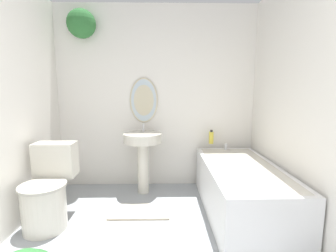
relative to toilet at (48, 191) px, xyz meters
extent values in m
cube|color=silver|center=(1.03, 1.04, 0.86)|extent=(2.73, 0.06, 2.40)
ellipsoid|color=beige|center=(0.86, 0.99, 0.83)|extent=(0.38, 0.02, 0.60)
ellipsoid|color=silver|center=(0.86, 0.99, 0.83)|extent=(0.34, 0.01, 0.56)
cylinder|color=#9E6042|center=(0.12, 0.90, 1.86)|extent=(0.16, 0.16, 0.09)
sphere|color=#2D6B33|center=(0.12, 0.90, 1.78)|extent=(0.35, 0.35, 0.35)
cube|color=silver|center=(2.37, -0.42, 0.86)|extent=(0.06, 2.97, 2.40)
cylinder|color=beige|center=(0.00, -0.09, -0.13)|extent=(0.39, 0.39, 0.42)
cylinder|color=#B1ADA0|center=(0.00, -0.09, 0.09)|extent=(0.42, 0.42, 0.02)
cube|color=beige|center=(0.00, 0.21, 0.26)|extent=(0.41, 0.21, 0.35)
cylinder|color=beige|center=(0.86, 0.73, -0.01)|extent=(0.14, 0.14, 0.66)
cylinder|color=beige|center=(0.86, 0.73, 0.38)|extent=(0.48, 0.48, 0.12)
cylinder|color=silver|center=(0.86, 0.86, 0.49)|extent=(0.02, 0.02, 0.10)
cube|color=silver|center=(1.95, 0.18, -0.08)|extent=(0.74, 1.56, 0.53)
cube|color=beige|center=(1.95, 0.18, 0.17)|extent=(0.64, 1.46, 0.04)
cylinder|color=silver|center=(1.95, 0.86, 0.23)|extent=(0.04, 0.04, 0.08)
cylinder|color=gold|center=(1.76, 0.88, 0.35)|extent=(0.06, 0.06, 0.16)
cylinder|color=black|center=(1.76, 0.88, 0.44)|extent=(0.03, 0.03, 0.02)
cube|color=#B7A88E|center=(0.86, 0.20, -0.33)|extent=(0.64, 0.33, 0.02)
camera|label=1|loc=(1.12, -2.26, 0.98)|focal=26.00mm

